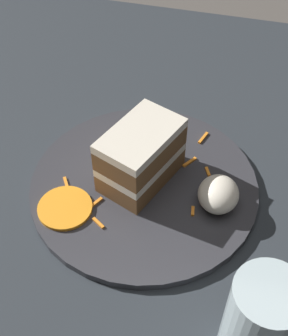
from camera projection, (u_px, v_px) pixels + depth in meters
ground_plane at (157, 237)px, 0.63m from camera, size 6.00×6.00×0.00m
dining_table at (157, 230)px, 0.61m from camera, size 1.08×1.12×0.03m
plate at (144, 185)px, 0.64m from camera, size 0.31×0.31×0.01m
cake_slice at (141, 156)px, 0.61m from camera, size 0.13×0.11×0.08m
cream_dollop at (218, 194)px, 0.59m from camera, size 0.06×0.05×0.04m
orange_garnish at (65, 208)px, 0.60m from camera, size 0.07×0.07×0.00m
carrot_shreds_scatter at (144, 173)px, 0.64m from camera, size 0.21×0.19×0.00m
drinking_glass at (255, 331)px, 0.44m from camera, size 0.07×0.07×0.14m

